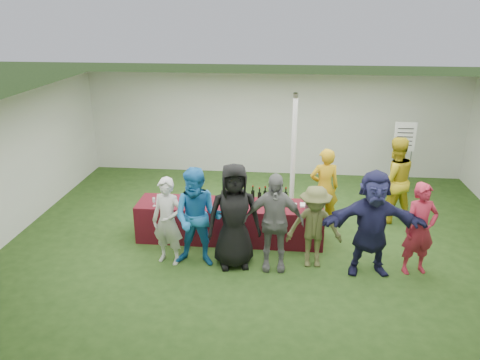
# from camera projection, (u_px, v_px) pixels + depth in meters

# --- Properties ---
(ground) EXTENTS (60.00, 60.00, 0.00)m
(ground) POSITION_uv_depth(u_px,v_px,m) (266.00, 239.00, 9.25)
(ground) COLOR #284719
(ground) RESTS_ON ground
(tent) EXTENTS (10.00, 10.00, 10.00)m
(tent) POSITION_uv_depth(u_px,v_px,m) (293.00, 157.00, 9.85)
(tent) COLOR white
(tent) RESTS_ON ground
(serving_table) EXTENTS (3.60, 0.80, 0.75)m
(serving_table) POSITION_uv_depth(u_px,v_px,m) (230.00, 221.00, 9.16)
(serving_table) COLOR #5D0E1C
(serving_table) RESTS_ON ground
(wine_bottles) EXTENTS (0.87, 0.16, 0.32)m
(wine_bottles) POSITION_uv_depth(u_px,v_px,m) (265.00, 197.00, 9.06)
(wine_bottles) COLOR black
(wine_bottles) RESTS_ON serving_table
(wine_glasses) EXTENTS (2.74, 0.11, 0.16)m
(wine_glasses) POSITION_uv_depth(u_px,v_px,m) (201.00, 203.00, 8.80)
(wine_glasses) COLOR silver
(wine_glasses) RESTS_ON serving_table
(water_bottle) EXTENTS (0.07, 0.07, 0.23)m
(water_bottle) POSITION_uv_depth(u_px,v_px,m) (228.00, 197.00, 9.07)
(water_bottle) COLOR silver
(water_bottle) RESTS_ON serving_table
(bar_towel) EXTENTS (0.25, 0.18, 0.03)m
(bar_towel) POSITION_uv_depth(u_px,v_px,m) (307.00, 205.00, 8.93)
(bar_towel) COLOR white
(bar_towel) RESTS_ON serving_table
(dump_bucket) EXTENTS (0.22, 0.22, 0.18)m
(dump_bucket) POSITION_uv_depth(u_px,v_px,m) (311.00, 207.00, 8.65)
(dump_bucket) COLOR slate
(dump_bucket) RESTS_ON serving_table
(wine_list_sign) EXTENTS (0.50, 0.03, 1.80)m
(wine_list_sign) POSITION_uv_depth(u_px,v_px,m) (404.00, 142.00, 11.06)
(wine_list_sign) COLOR slate
(wine_list_sign) RESTS_ON ground
(staff_pourer) EXTENTS (0.67, 0.50, 1.68)m
(staff_pourer) POSITION_uv_depth(u_px,v_px,m) (324.00, 188.00, 9.58)
(staff_pourer) COLOR #C49414
(staff_pourer) RESTS_ON ground
(staff_back) EXTENTS (1.04, 0.90, 1.85)m
(staff_back) POSITION_uv_depth(u_px,v_px,m) (393.00, 180.00, 9.78)
(staff_back) COLOR gold
(staff_back) RESTS_ON ground
(customer_0) EXTENTS (0.66, 0.52, 1.60)m
(customer_0) POSITION_uv_depth(u_px,v_px,m) (168.00, 221.00, 8.18)
(customer_0) COLOR beige
(customer_0) RESTS_ON ground
(customer_1) EXTENTS (0.92, 0.74, 1.80)m
(customer_1) POSITION_uv_depth(u_px,v_px,m) (198.00, 218.00, 8.07)
(customer_1) COLOR #1C6DB5
(customer_1) RESTS_ON ground
(customer_2) EXTENTS (1.03, 0.78, 1.89)m
(customer_2) POSITION_uv_depth(u_px,v_px,m) (234.00, 216.00, 8.04)
(customer_2) COLOR black
(customer_2) RESTS_ON ground
(customer_3) EXTENTS (1.04, 0.45, 1.76)m
(customer_3) POSITION_uv_depth(u_px,v_px,m) (274.00, 222.00, 7.96)
(customer_3) COLOR slate
(customer_3) RESTS_ON ground
(customer_4) EXTENTS (1.01, 0.62, 1.50)m
(customer_4) POSITION_uv_depth(u_px,v_px,m) (314.00, 227.00, 8.08)
(customer_4) COLOR brown
(customer_4) RESTS_ON ground
(customer_5) EXTENTS (1.76, 0.67, 1.86)m
(customer_5) POSITION_uv_depth(u_px,v_px,m) (372.00, 223.00, 7.81)
(customer_5) COLOR #1D1D44
(customer_5) RESTS_ON ground
(customer_6) EXTENTS (0.68, 0.54, 1.63)m
(customer_6) POSITION_uv_depth(u_px,v_px,m) (420.00, 229.00, 7.85)
(customer_6) COLOR #A82138
(customer_6) RESTS_ON ground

